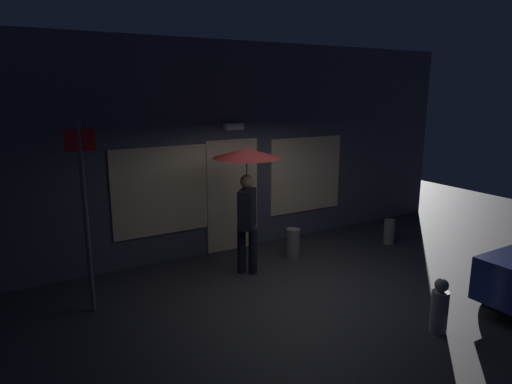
% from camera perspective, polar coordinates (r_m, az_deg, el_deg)
% --- Properties ---
extents(ground_plane, '(18.00, 18.00, 0.00)m').
position_cam_1_polar(ground_plane, '(7.46, 4.99, -12.05)').
color(ground_plane, '#2D2D33').
extents(building_facade, '(10.96, 0.48, 4.02)m').
position_cam_1_polar(building_facade, '(8.86, -3.55, 5.41)').
color(building_facade, '#4C4C56').
rests_on(building_facade, ground).
extents(person_with_umbrella, '(1.14, 1.14, 2.18)m').
position_cam_1_polar(person_with_umbrella, '(7.53, -1.16, 1.70)').
color(person_with_umbrella, black).
rests_on(person_with_umbrella, ground).
extents(street_sign_post, '(0.40, 0.07, 2.72)m').
position_cam_1_polar(street_sign_post, '(6.64, -20.77, -1.97)').
color(street_sign_post, '#595B60').
rests_on(street_sign_post, ground).
extents(sidewalk_bollard, '(0.26, 0.26, 0.57)m').
position_cam_1_polar(sidewalk_bollard, '(8.62, 4.68, -6.49)').
color(sidewalk_bollard, slate).
rests_on(sidewalk_bollard, ground).
extents(sidewalk_bollard_2, '(0.21, 0.21, 0.52)m').
position_cam_1_polar(sidewalk_bollard_2, '(9.78, 16.45, -4.81)').
color(sidewalk_bollard_2, slate).
rests_on(sidewalk_bollard_2, ground).
extents(fire_hydrant, '(0.22, 0.22, 0.75)m').
position_cam_1_polar(fire_hydrant, '(6.55, 22.15, -13.34)').
color(fire_hydrant, gray).
rests_on(fire_hydrant, ground).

